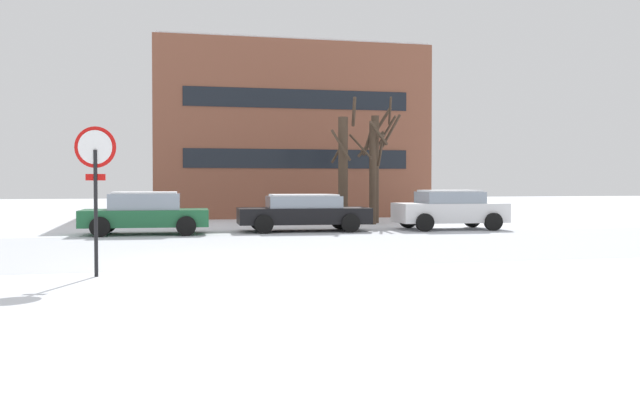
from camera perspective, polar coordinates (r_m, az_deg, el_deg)
The scene contains 10 objects.
ground_plane at distance 15.44m, azimuth -8.59°, elevation -5.04°, with size 120.00×120.00×0.00m, color white.
road_surface at distance 18.99m, azimuth -9.44°, elevation -3.82°, with size 80.00×9.16×0.00m.
stop_sign at distance 13.67m, azimuth -17.53°, elevation 2.20°, with size 0.75×0.16×2.76m.
parked_car_green at distance 24.26m, azimuth -13.81°, elevation -0.99°, with size 4.19×2.28×1.41m.
parked_car_black at distance 25.03m, azimuth -1.33°, elevation -0.96°, with size 4.67×2.19×1.30m.
parked_car_white at distance 26.44m, azimuth 10.32°, elevation -0.72°, with size 4.01×2.30×1.44m.
tree_far_left at distance 30.20m, azimuth 4.47°, elevation 3.00°, with size 1.46×1.69×5.26m.
tree_far_right at distance 28.57m, azimuth 1.88°, elevation 2.56°, with size 1.16×1.02×5.11m.
tree_far_mid at distance 29.16m, azimuth 4.34°, elevation 2.76°, with size 1.88×1.85×4.45m.
building_far_left at distance 39.39m, azimuth -3.40°, elevation 5.17°, with size 13.41×11.57×8.56m.
Camera 1 is at (-1.20, -15.29, 1.75)m, focal length 39.98 mm.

